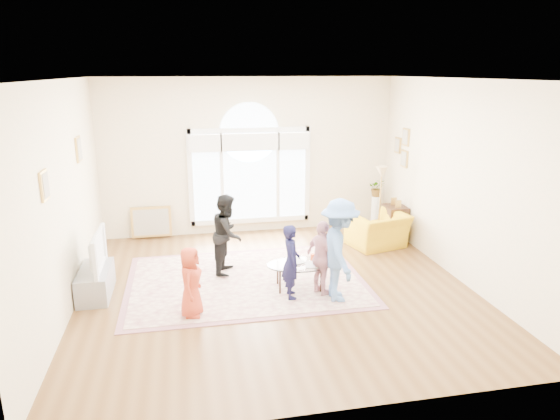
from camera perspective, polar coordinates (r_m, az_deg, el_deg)
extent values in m
plane|color=brown|center=(7.96, -0.37, -8.95)|extent=(6.00, 6.00, 0.00)
plane|color=beige|center=(10.34, -3.51, 6.10)|extent=(6.00, 0.00, 6.00)
plane|color=beige|center=(4.65, 6.54, -6.10)|extent=(6.00, 0.00, 6.00)
plane|color=beige|center=(7.50, -23.54, 1.11)|extent=(0.00, 6.00, 6.00)
plane|color=beige|center=(8.51, 19.91, 3.09)|extent=(0.00, 6.00, 6.00)
plane|color=white|center=(7.24, -0.42, 14.75)|extent=(6.00, 6.00, 0.00)
cube|color=white|center=(10.61, -3.36, -1.14)|extent=(2.50, 0.08, 0.10)
cube|color=white|center=(10.22, -3.53, 9.10)|extent=(2.50, 0.08, 0.10)
cube|color=white|center=(10.29, -10.20, 3.56)|extent=(0.10, 0.08, 2.00)
cube|color=white|center=(10.60, 3.12, 4.14)|extent=(0.10, 0.08, 2.00)
cube|color=#C6E2FF|center=(10.30, -8.39, 3.65)|extent=(0.55, 0.02, 1.80)
cube|color=#C6E2FF|center=(10.53, 1.40, 4.08)|extent=(0.55, 0.02, 1.80)
cube|color=#C6E2FF|center=(10.38, -3.44, 3.88)|extent=(1.10, 0.02, 1.80)
cylinder|color=#C6E2FF|center=(10.23, -3.52, 8.82)|extent=(1.20, 0.02, 1.20)
cube|color=white|center=(10.31, -6.66, 3.72)|extent=(0.07, 0.04, 1.80)
cube|color=white|center=(10.46, -0.25, 4.01)|extent=(0.07, 0.04, 1.80)
cube|color=white|center=(10.10, -8.53, 7.56)|extent=(0.65, 0.12, 0.35)
cube|color=white|center=(10.18, -3.45, 7.76)|extent=(1.20, 0.12, 0.35)
cube|color=white|center=(10.33, 1.52, 7.91)|extent=(0.65, 0.12, 0.35)
cube|color=tan|center=(8.65, -22.04, 6.46)|extent=(0.03, 0.34, 0.40)
cube|color=#ADA38E|center=(8.65, -21.92, 6.47)|extent=(0.01, 0.28, 0.34)
cube|color=tan|center=(6.55, -25.33, 2.56)|extent=(0.03, 0.30, 0.36)
cube|color=#ADA38E|center=(6.55, -25.18, 2.57)|extent=(0.01, 0.24, 0.30)
cube|color=tan|center=(10.21, 14.19, 8.08)|extent=(0.03, 0.28, 0.34)
cube|color=#ADA38E|center=(10.20, 14.10, 8.08)|extent=(0.01, 0.22, 0.28)
cube|color=tan|center=(10.27, 14.03, 5.70)|extent=(0.03, 0.28, 0.34)
cube|color=#ADA38E|center=(10.26, 13.94, 5.70)|extent=(0.01, 0.22, 0.28)
cube|color=tan|center=(10.55, 13.32, 7.22)|extent=(0.03, 0.26, 0.32)
cube|color=#ADA38E|center=(10.54, 13.23, 7.22)|extent=(0.01, 0.20, 0.26)
cube|color=beige|center=(8.23, -3.93, -8.04)|extent=(3.60, 2.60, 0.02)
cube|color=#8C5961|center=(8.24, -3.93, -8.06)|extent=(3.80, 2.80, 0.01)
cube|color=gray|center=(8.16, -20.33, -7.75)|extent=(0.45, 1.00, 0.42)
imported|color=black|center=(7.98, -20.66, -4.45)|extent=(0.13, 1.01, 0.58)
cube|color=#5ED9C2|center=(7.96, -20.03, -4.42)|extent=(0.02, 0.82, 0.47)
ellipsoid|color=silver|center=(7.79, 2.19, -6.23)|extent=(1.05, 0.72, 0.02)
cylinder|color=black|center=(8.09, 4.23, -7.03)|extent=(0.03, 0.03, 0.40)
cylinder|color=black|center=(8.00, -0.27, -7.24)|extent=(0.03, 0.03, 0.40)
cylinder|color=black|center=(7.76, 4.71, -8.06)|extent=(0.03, 0.03, 0.40)
cylinder|color=black|center=(7.67, 0.00, -8.29)|extent=(0.03, 0.03, 0.40)
imported|color=#B2A58C|center=(7.81, 1.15, -5.99)|extent=(0.28, 0.34, 0.03)
imported|color=#B2A58C|center=(7.73, 2.94, -6.26)|extent=(0.28, 0.34, 0.02)
cylinder|color=#DD5023|center=(7.89, 3.74, -5.44)|extent=(0.07, 0.07, 0.12)
imported|color=gold|center=(9.84, 11.09, -2.27)|extent=(1.22, 1.12, 0.67)
cube|color=black|center=(10.33, 12.95, -1.42)|extent=(0.40, 0.50, 0.70)
cylinder|color=black|center=(10.33, 11.13, -3.29)|extent=(0.20, 0.20, 0.02)
cylinder|color=#AA843B|center=(10.14, 11.33, 0.27)|extent=(0.02, 0.02, 1.35)
cone|color=#CCB284|center=(9.98, 11.55, 4.29)|extent=(0.26, 0.26, 0.22)
cylinder|color=white|center=(11.01, 10.88, -0.23)|extent=(0.20, 0.20, 0.70)
imported|color=#33722D|center=(10.88, 11.02, 2.51)|extent=(0.41, 0.38, 0.38)
cube|color=tan|center=(10.57, -14.36, -3.12)|extent=(0.80, 0.14, 0.62)
imported|color=#BE3E25|center=(7.02, -10.15, -8.08)|extent=(0.43, 0.55, 1.00)
imported|color=#121234|center=(7.43, 1.28, -5.89)|extent=(0.29, 0.42, 1.13)
imported|color=black|center=(8.36, -6.02, -2.72)|extent=(0.68, 0.78, 1.34)
imported|color=pink|center=(7.56, 4.87, -5.48)|extent=(0.53, 0.73, 1.15)
imported|color=#547DC0|center=(7.35, 6.82, -4.59)|extent=(0.66, 1.04, 1.53)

